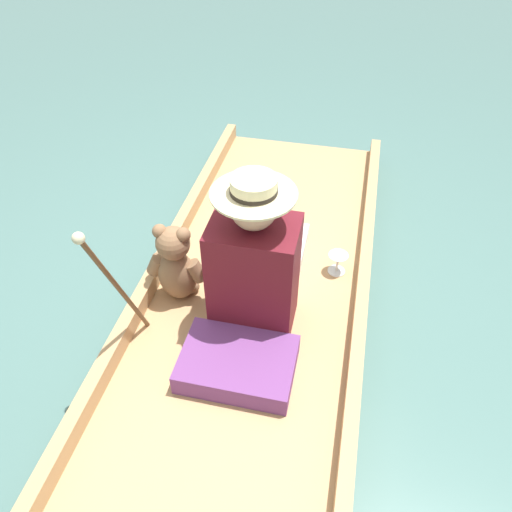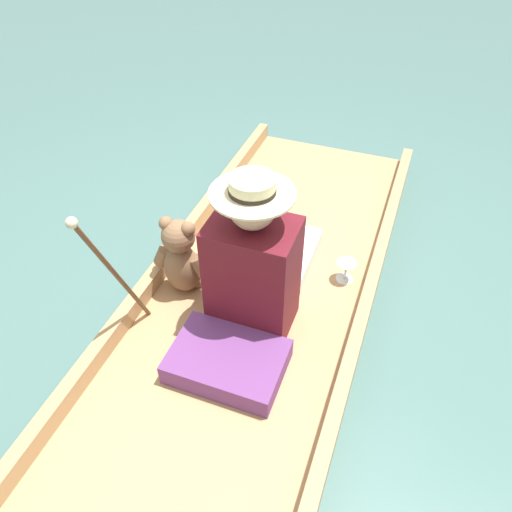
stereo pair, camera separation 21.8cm
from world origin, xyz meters
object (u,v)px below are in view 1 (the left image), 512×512
(teddy_bear, at_px, (176,265))
(seated_person, at_px, (258,263))
(walking_cane, at_px, (112,281))
(wine_glass, at_px, (338,260))

(teddy_bear, bearing_deg, seated_person, 0.95)
(seated_person, relative_size, walking_cane, 1.01)
(wine_glass, bearing_deg, seated_person, -136.45)
(walking_cane, bearing_deg, teddy_bear, 77.74)
(seated_person, xyz_separation_m, walking_cane, (-0.49, -0.41, 0.18))
(teddy_bear, relative_size, walking_cane, 0.55)
(teddy_bear, xyz_separation_m, wine_glass, (0.75, 0.34, -0.12))
(seated_person, height_order, teddy_bear, seated_person)
(seated_person, xyz_separation_m, teddy_bear, (-0.40, -0.01, -0.08))
(seated_person, relative_size, teddy_bear, 1.85)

